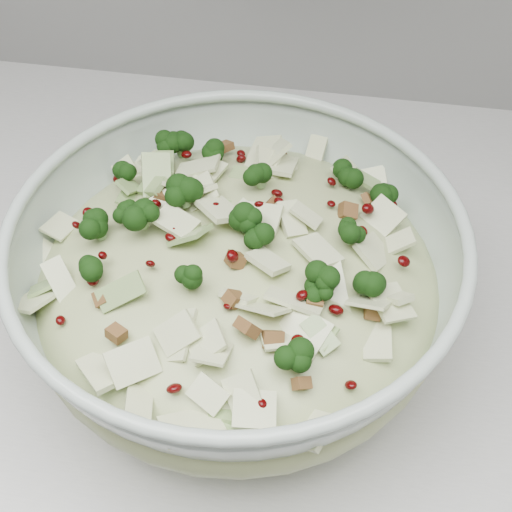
{
  "coord_description": "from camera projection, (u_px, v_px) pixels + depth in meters",
  "views": [
    {
      "loc": [
        0.5,
        1.25,
        1.39
      ],
      "look_at": [
        0.44,
        1.61,
        1.0
      ],
      "focal_mm": 50.0,
      "sensor_mm": 36.0,
      "label": 1
    }
  ],
  "objects": [
    {
      "name": "mixing_bowl",
      "position": [
        238.0,
        285.0,
        0.55
      ],
      "size": [
        0.44,
        0.44,
        0.14
      ],
      "rotation": [
        0.0,
        0.0,
        0.37
      ],
      "color": "#ABBCB0",
      "rests_on": "counter"
    },
    {
      "name": "salad",
      "position": [
        238.0,
        266.0,
        0.54
      ],
      "size": [
        0.45,
        0.45,
        0.14
      ],
      "rotation": [
        0.0,
        0.0,
        0.79
      ],
      "color": "#B4BA7F",
      "rests_on": "mixing_bowl"
    }
  ]
}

